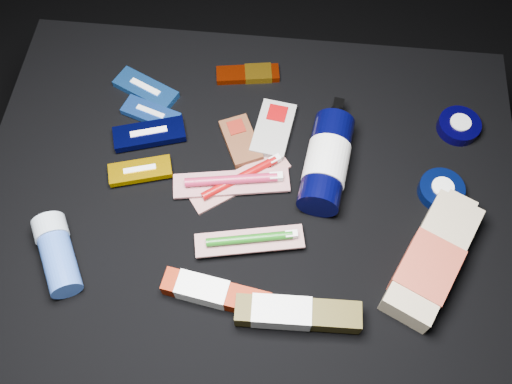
# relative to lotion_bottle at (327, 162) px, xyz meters

# --- Properties ---
(ground) EXTENTS (3.00, 3.00, 0.00)m
(ground) POSITION_rel_lotion_bottle_xyz_m (-0.14, -0.07, -0.44)
(ground) COLOR black
(ground) RESTS_ON ground
(cloth_table) EXTENTS (0.98, 0.78, 0.40)m
(cloth_table) POSITION_rel_lotion_bottle_xyz_m (-0.14, -0.07, -0.24)
(cloth_table) COLOR black
(cloth_table) RESTS_ON ground
(luna_bar_0) EXTENTS (0.14, 0.10, 0.02)m
(luna_bar_0) POSITION_rel_lotion_bottle_xyz_m (-0.36, 0.15, -0.03)
(luna_bar_0) COLOR #1B53A9
(luna_bar_0) RESTS_ON cloth_table
(luna_bar_1) EXTENTS (0.12, 0.08, 0.01)m
(luna_bar_1) POSITION_rel_lotion_bottle_xyz_m (-0.34, 0.09, -0.03)
(luna_bar_1) COLOR blue
(luna_bar_1) RESTS_ON cloth_table
(luna_bar_2) EXTENTS (0.14, 0.09, 0.02)m
(luna_bar_2) POSITION_rel_lotion_bottle_xyz_m (-0.33, 0.04, -0.02)
(luna_bar_2) COLOR #030530
(luna_bar_2) RESTS_ON cloth_table
(luna_bar_3) EXTENTS (0.12, 0.07, 0.01)m
(luna_bar_3) POSITION_rel_lotion_bottle_xyz_m (-0.33, -0.04, -0.02)
(luna_bar_3) COLOR #CE9600
(luna_bar_3) RESTS_ON cloth_table
(clif_bar_0) EXTENTS (0.09, 0.12, 0.02)m
(clif_bar_0) POSITION_rel_lotion_bottle_xyz_m (-0.16, 0.05, -0.03)
(clif_bar_0) COLOR #562E19
(clif_bar_0) RESTS_ON cloth_table
(clif_bar_1) EXTENTS (0.08, 0.13, 0.02)m
(clif_bar_1) POSITION_rel_lotion_bottle_xyz_m (-0.10, 0.08, -0.03)
(clif_bar_1) COLOR #9C9B95
(clif_bar_1) RESTS_ON cloth_table
(power_bar) EXTENTS (0.13, 0.06, 0.02)m
(power_bar) POSITION_rel_lotion_bottle_xyz_m (-0.16, 0.21, -0.03)
(power_bar) COLOR #6F1703
(power_bar) RESTS_ON cloth_table
(lotion_bottle) EXTENTS (0.10, 0.24, 0.08)m
(lotion_bottle) POSITION_rel_lotion_bottle_xyz_m (0.00, 0.00, 0.00)
(lotion_bottle) COLOR black
(lotion_bottle) RESTS_ON cloth_table
(cream_tin_upper) EXTENTS (0.08, 0.08, 0.02)m
(cream_tin_upper) POSITION_rel_lotion_bottle_xyz_m (0.25, 0.12, -0.03)
(cream_tin_upper) COLOR black
(cream_tin_upper) RESTS_ON cloth_table
(cream_tin_lower) EXTENTS (0.08, 0.08, 0.02)m
(cream_tin_lower) POSITION_rel_lotion_bottle_xyz_m (0.21, -0.02, -0.03)
(cream_tin_lower) COLOR black
(cream_tin_lower) RESTS_ON cloth_table
(bodywash_bottle) EXTENTS (0.17, 0.25, 0.05)m
(bodywash_bottle) POSITION_rel_lotion_bottle_xyz_m (0.18, -0.17, -0.01)
(bodywash_bottle) COLOR tan
(bodywash_bottle) RESTS_ON cloth_table
(deodorant_stick) EXTENTS (0.11, 0.15, 0.06)m
(deodorant_stick) POSITION_rel_lotion_bottle_xyz_m (-0.44, -0.21, -0.01)
(deodorant_stick) COLOR #3055AD
(deodorant_stick) RESTS_ON cloth_table
(toothbrush_pack_0) EXTENTS (0.18, 0.15, 0.02)m
(toothbrush_pack_0) POSITION_rel_lotion_bottle_xyz_m (-0.15, -0.03, -0.03)
(toothbrush_pack_0) COLOR #B5AFA8
(toothbrush_pack_0) RESTS_ON cloth_table
(toothbrush_pack_1) EXTENTS (0.21, 0.08, 0.02)m
(toothbrush_pack_1) POSITION_rel_lotion_bottle_xyz_m (-0.16, -0.04, -0.02)
(toothbrush_pack_1) COLOR beige
(toothbrush_pack_1) RESTS_ON cloth_table
(toothbrush_pack_2) EXTENTS (0.19, 0.08, 0.02)m
(toothbrush_pack_2) POSITION_rel_lotion_bottle_xyz_m (-0.12, -0.16, -0.02)
(toothbrush_pack_2) COLOR beige
(toothbrush_pack_2) RESTS_ON cloth_table
(toothpaste_carton_red) EXTENTS (0.18, 0.07, 0.03)m
(toothpaste_carton_red) POSITION_rel_lotion_bottle_xyz_m (-0.17, -0.25, -0.02)
(toothpaste_carton_red) COLOR #801600
(toothpaste_carton_red) RESTS_ON cloth_table
(toothpaste_carton_green) EXTENTS (0.20, 0.05, 0.04)m
(toothpaste_carton_green) POSITION_rel_lotion_bottle_xyz_m (-0.04, -0.28, -0.01)
(toothpaste_carton_green) COLOR #3F3510
(toothpaste_carton_green) RESTS_ON cloth_table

